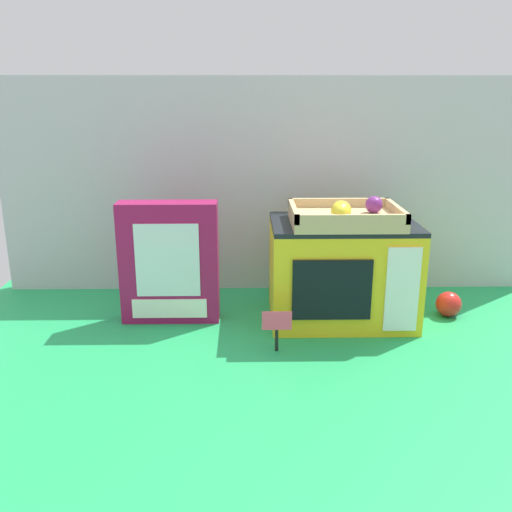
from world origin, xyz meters
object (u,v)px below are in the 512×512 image
Objects in this scene: toy_microwave at (342,271)px; cookie_set_box at (169,263)px; price_sign at (277,325)px; loose_toy_apple at (449,304)px; food_groups_crate at (346,217)px.

toy_microwave is 1.16× the size of cookie_set_box.
cookie_set_box is 3.21× the size of price_sign.
loose_toy_apple is at bearing 23.21° from price_sign.
cookie_set_box is 4.68× the size of loose_toy_apple.
loose_toy_apple is (0.30, 0.01, -0.10)m from toy_microwave.
food_groups_crate is at bearing -172.75° from loose_toy_apple.
cookie_set_box is 0.76m from loose_toy_apple.
food_groups_crate reaches higher than price_sign.
toy_microwave is 3.73× the size of price_sign.
cookie_set_box is 0.35m from price_sign.
cookie_set_box is (-0.45, 0.03, -0.13)m from food_groups_crate.
food_groups_crate is 3.99× the size of loose_toy_apple.
food_groups_crate is at bearing -3.53° from cookie_set_box.
price_sign is (-0.18, -0.20, -0.07)m from toy_microwave.
food_groups_crate is 0.39m from loose_toy_apple.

